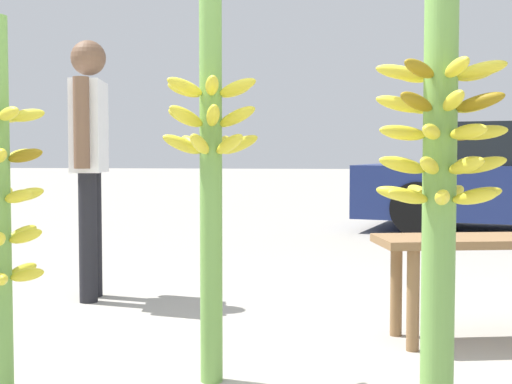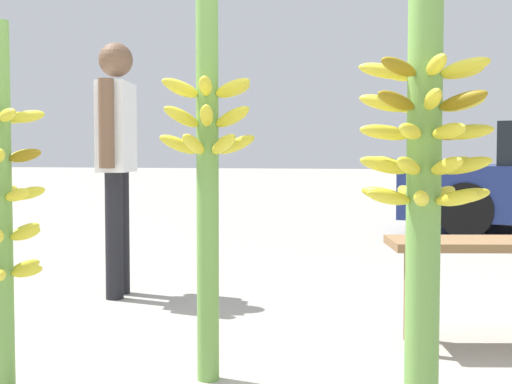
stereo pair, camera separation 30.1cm
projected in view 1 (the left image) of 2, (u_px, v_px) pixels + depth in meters
banana_stalk_center at (211, 153)px, 2.85m from camera, size 0.40×0.41×1.70m
banana_stalk_right at (440, 157)px, 2.38m from camera, size 0.44×0.44×1.74m
vendor_person at (89, 145)px, 4.47m from camera, size 0.25×0.60×1.63m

